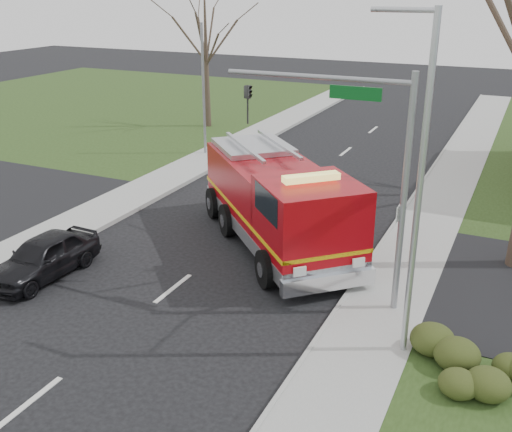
% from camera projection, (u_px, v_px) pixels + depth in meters
% --- Properties ---
extents(ground, '(120.00, 120.00, 0.00)m').
position_uv_depth(ground, '(173.00, 289.00, 18.53)').
color(ground, black).
rests_on(ground, ground).
extents(sidewalk_right, '(2.40, 80.00, 0.15)m').
position_uv_depth(sidewalk_right, '(369.00, 332.00, 16.05)').
color(sidewalk_right, gray).
rests_on(sidewalk_right, ground).
extents(sidewalk_left, '(2.40, 80.00, 0.15)m').
position_uv_depth(sidewalk_left, '(23.00, 251.00, 20.95)').
color(sidewalk_left, gray).
rests_on(sidewalk_left, ground).
extents(hedge_corner, '(2.80, 2.00, 0.90)m').
position_uv_depth(hedge_corner, '(477.00, 362.00, 13.92)').
color(hedge_corner, '#273312').
rests_on(hedge_corner, lawn_right).
extents(bare_tree_left, '(4.50, 4.50, 9.00)m').
position_uv_depth(bare_tree_left, '(206.00, 40.00, 37.37)').
color(bare_tree_left, '#3B2D23').
rests_on(bare_tree_left, ground).
extents(traffic_signal_mast, '(5.29, 0.18, 6.80)m').
position_uv_depth(traffic_signal_mast, '(360.00, 148.00, 16.04)').
color(traffic_signal_mast, gray).
rests_on(traffic_signal_mast, ground).
extents(streetlight_pole, '(1.48, 0.16, 8.40)m').
position_uv_depth(streetlight_pole, '(417.00, 184.00, 13.64)').
color(streetlight_pole, '#B7BABF').
rests_on(streetlight_pole, ground).
extents(utility_pole_far, '(0.14, 0.14, 7.00)m').
position_uv_depth(utility_pole_far, '(203.00, 91.00, 31.78)').
color(utility_pole_far, gray).
rests_on(utility_pole_far, ground).
extents(fire_engine, '(8.08, 8.27, 3.48)m').
position_uv_depth(fire_engine, '(279.00, 205.00, 21.01)').
color(fire_engine, '#99070E').
rests_on(fire_engine, ground).
extents(parked_car_maroon, '(1.76, 4.07, 1.37)m').
position_uv_depth(parked_car_maroon, '(43.00, 257.00, 19.10)').
color(parked_car_maroon, black).
rests_on(parked_car_maroon, ground).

